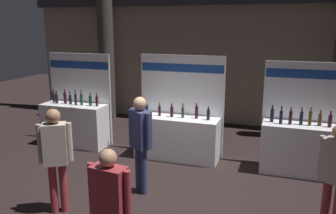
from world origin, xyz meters
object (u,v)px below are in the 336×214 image
object	(u,v)px
visitor_5	(336,171)
exhibitor_booth_1	(178,133)
visitor_3	(140,136)
visitor_2	(56,152)
exhibitor_booth_0	(76,121)
exhibitor_booth_2	(303,145)
visitor_1	(110,200)

from	to	relation	value
visitor_5	exhibitor_booth_1	bearing A→B (deg)	-3.12
visitor_3	visitor_2	bearing A→B (deg)	80.48
exhibitor_booth_0	exhibitor_booth_1	bearing A→B (deg)	-0.61
exhibitor_booth_1	exhibitor_booth_2	world-z (taller)	exhibitor_booth_1
visitor_1	visitor_2	bearing A→B (deg)	-26.09
exhibitor_booth_2	visitor_3	size ratio (longest dim) A/B	1.27
visitor_1	exhibitor_booth_0	bearing A→B (deg)	-44.41
visitor_1	visitor_5	size ratio (longest dim) A/B	0.96
visitor_1	exhibitor_booth_2	bearing A→B (deg)	-113.25
exhibitor_booth_1	exhibitor_booth_2	distance (m)	2.62
exhibitor_booth_1	visitor_3	world-z (taller)	exhibitor_booth_1
exhibitor_booth_1	visitor_3	bearing A→B (deg)	-94.05
exhibitor_booth_1	visitor_5	size ratio (longest dim) A/B	1.39
exhibitor_booth_2	exhibitor_booth_1	bearing A→B (deg)	-179.60
visitor_2	visitor_3	bearing A→B (deg)	16.30
visitor_2	visitor_1	bearing A→B (deg)	-64.03
exhibitor_booth_2	visitor_1	bearing A→B (deg)	-120.86
exhibitor_booth_1	visitor_5	distance (m)	3.65
exhibitor_booth_1	visitor_1	bearing A→B (deg)	-84.96
exhibitor_booth_2	visitor_2	world-z (taller)	exhibitor_booth_2
exhibitor_booth_0	visitor_3	distance (m)	3.15
exhibitor_booth_0	exhibitor_booth_1	size ratio (longest dim) A/B	0.99
visitor_2	visitor_3	xyz separation A→B (m)	(0.99, 1.05, 0.03)
exhibitor_booth_0	visitor_5	bearing A→B (deg)	-20.75
visitor_3	visitor_5	size ratio (longest dim) A/B	1.07
visitor_2	exhibitor_booth_2	bearing A→B (deg)	7.08
exhibitor_booth_0	visitor_1	size ratio (longest dim) A/B	1.43
exhibitor_booth_1	visitor_2	xyz separation A→B (m)	(-1.12, -2.84, 0.44)
exhibitor_booth_0	exhibitor_booth_1	xyz separation A→B (m)	(2.66, -0.03, -0.03)
exhibitor_booth_0	exhibitor_booth_2	world-z (taller)	exhibitor_booth_0
exhibitor_booth_0	visitor_1	xyz separation A→B (m)	(3.00, -3.84, 0.33)
visitor_1	visitor_5	world-z (taller)	visitor_5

